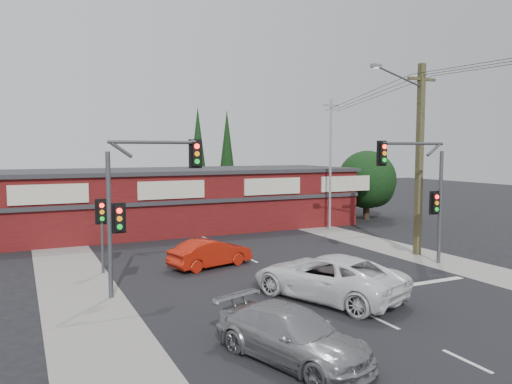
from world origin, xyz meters
name	(u,v)px	position (x,y,z in m)	size (l,w,h in m)	color
ground	(310,287)	(0.00, 0.00, 0.00)	(120.00, 120.00, 0.00)	black
road_strip	(257,262)	(0.00, 5.00, 0.01)	(14.00, 70.00, 0.01)	black
verge_left	(75,282)	(-8.50, 5.00, 0.01)	(3.00, 70.00, 0.02)	gray
verge_right	(391,248)	(8.50, 5.00, 0.01)	(3.00, 70.00, 0.02)	gray
stop_line	(403,286)	(3.50, -1.50, 0.01)	(6.50, 0.35, 0.01)	silver
white_suv	(327,277)	(-0.19, -1.53, 0.83)	(2.74, 5.94, 1.65)	white
silver_suv	(292,335)	(-4.11, -5.77, 0.69)	(1.92, 4.73, 1.37)	gray
red_sedan	(210,253)	(-2.38, 5.10, 0.67)	(1.42, 4.06, 1.34)	#B21B0A
lane_dashes	(302,283)	(0.00, 0.62, 0.01)	(0.12, 38.84, 0.01)	silver
shop_building	(170,199)	(-0.99, 16.99, 2.13)	(27.30, 8.40, 4.22)	#501010
tree_cluster	(365,183)	(14.69, 15.44, 2.90)	(5.90, 5.10, 5.50)	#2D2116
conifer_near	(198,151)	(3.50, 24.00, 5.48)	(1.80, 1.80, 9.25)	#2D2116
conifer_far	(227,151)	(7.00, 26.00, 5.48)	(1.80, 1.80, 9.25)	#2D2116
traffic_mast_left	(138,193)	(-6.43, 2.00, 3.93)	(3.77, 0.27, 5.97)	#47494C
traffic_mast_right	(423,184)	(6.86, 1.00, 3.95)	(3.96, 0.27, 5.97)	#47494C
pedestal_signal	(102,220)	(-7.20, 6.01, 2.41)	(0.55, 0.27, 3.38)	#47494C
utility_pole	(418,153)	(8.36, 2.99, 5.40)	(4.38, 0.59, 10.00)	#4D492B
steel_pole	(330,162)	(9.00, 12.00, 4.70)	(1.20, 0.16, 9.00)	gray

